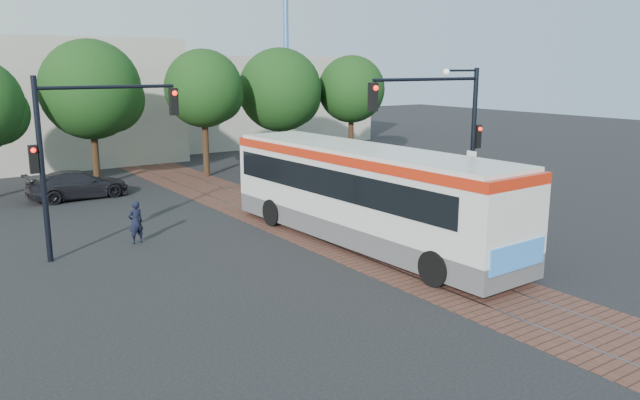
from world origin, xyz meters
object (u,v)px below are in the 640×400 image
Objects in this scene: signal_pole_main at (451,124)px; parked_car at (78,185)px; traffic_island at (466,221)px; officer at (136,222)px; signal_pole_left at (77,142)px; city_bus at (364,191)px.

signal_pole_main is 1.28× the size of parked_car.
traffic_island is 3.95m from signal_pole_main.
traffic_island is 18.35m from parked_car.
officer is 9.24m from parked_car.
signal_pole_left is (-12.23, 4.80, -0.29)m from signal_pole_main.
officer is (-11.27, 5.41, 0.45)m from traffic_island.
city_bus is 4.86m from traffic_island.
traffic_island is at bearing -11.93° from city_bus.
signal_pole_main is at bearing -147.40° from parked_car.
signal_pole_main is (3.56, -0.69, 2.22)m from city_bus.
traffic_island is 14.50m from signal_pole_left.
parked_car is at bearing 124.71° from signal_pole_main.
traffic_island is at bearing -5.36° from signal_pole_main.
city_bus is 2.18× the size of signal_pole_main.
traffic_island is at bearing 142.85° from officer.
signal_pole_main is at bearing 174.64° from traffic_island.
officer is at bearing 143.48° from city_bus.
parked_car is (-11.04, 14.65, 0.35)m from traffic_island.
officer is at bearing 154.37° from traffic_island.
signal_pole_left is at bearing 3.50° from officer.
signal_pole_main reaches higher than officer.
signal_pole_left is at bearing 159.64° from traffic_island.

